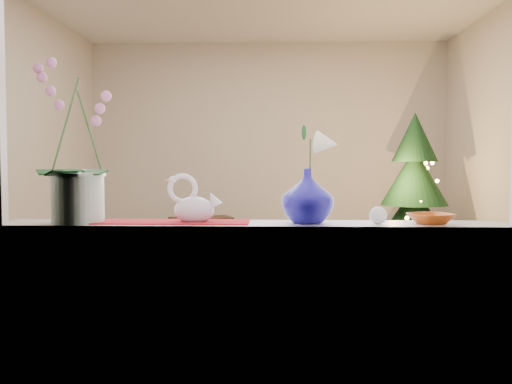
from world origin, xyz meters
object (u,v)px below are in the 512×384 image
blue_vase (308,192)px  paperweight (378,215)px  orchid_pot (77,140)px  swan (194,200)px  xmas_tree (414,192)px  side_table (201,239)px  amber_dish (431,219)px

blue_vase → paperweight: bearing=-7.2°
orchid_pot → blue_vase: size_ratio=2.64×
orchid_pot → swan: (0.50, 0.01, -0.26)m
paperweight → xmas_tree: 3.92m
orchid_pot → side_table: bearing=90.2°
xmas_tree → blue_vase: bearing=-110.1°
swan → amber_dish: (1.01, -0.01, -0.08)m
orchid_pot → blue_vase: (0.99, 0.02, -0.22)m
swan → blue_vase: size_ratio=0.87×
xmas_tree → orchid_pot: bearing=-122.2°
amber_dish → side_table: bearing=109.8°
orchid_pot → swan: 0.56m
amber_dish → side_table: size_ratio=0.22×
paperweight → blue_vase: bearing=172.8°
swan → amber_dish: size_ratio=1.53×
blue_vase → xmas_tree: 3.98m
blue_vase → xmas_tree: bearing=69.9°
xmas_tree → swan: bearing=-116.4°
orchid_pot → xmas_tree: bearing=57.8°
swan → paperweight: (0.78, -0.04, -0.06)m
paperweight → amber_dish: bearing=5.8°
paperweight → xmas_tree: (1.07, 3.77, -0.10)m
orchid_pot → xmas_tree: 4.45m
orchid_pot → paperweight: bearing=-1.0°
orchid_pot → paperweight: size_ratio=9.56×
orchid_pot → side_table: (-0.02, 4.25, -1.01)m
swan → blue_vase: blue_vase is taller
amber_dish → xmas_tree: (0.84, 3.74, -0.08)m
swan → amber_dish: bearing=6.9°
paperweight → swan: bearing=177.4°
blue_vase → amber_dish: size_ratio=1.75×
swan → xmas_tree: (1.86, 3.73, -0.16)m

